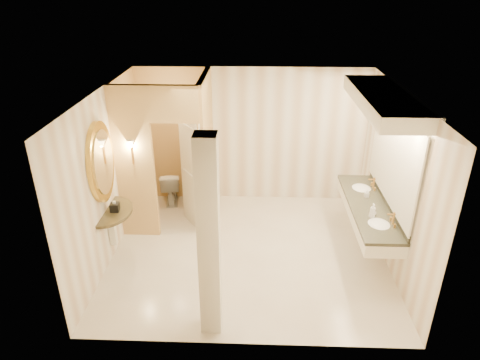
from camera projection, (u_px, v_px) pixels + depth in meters
name	position (u px, v px, depth m)	size (l,w,h in m)	color
floor	(248.00, 252.00, 7.22)	(4.50, 4.50, 0.00)	white
ceiling	(250.00, 94.00, 6.05)	(4.50, 4.50, 0.00)	silver
wall_back	(251.00, 136.00, 8.43)	(4.50, 0.02, 2.70)	white
wall_front	(246.00, 256.00, 4.83)	(4.50, 0.02, 2.70)	white
wall_left	(106.00, 177.00, 6.71)	(0.02, 4.00, 2.70)	white
wall_right	(395.00, 182.00, 6.56)	(0.02, 4.00, 2.70)	white
toilet_closet	(186.00, 153.00, 7.53)	(1.50, 1.55, 2.70)	#EFC67D
wall_sconce	(131.00, 145.00, 6.92)	(0.14, 0.14, 0.42)	#BC863C
vanity	(378.00, 162.00, 6.57)	(0.75, 2.40, 2.09)	white
console_shelf	(104.00, 184.00, 6.52)	(0.97, 0.97, 1.93)	black
pillar	(209.00, 241.00, 5.11)	(0.26, 0.26, 2.70)	white
tissue_box	(115.00, 207.00, 6.68)	(0.13, 0.13, 0.13)	black
toilet	(171.00, 187.00, 8.67)	(0.38, 0.67, 0.68)	white
soap_bottle_a	(367.00, 194.00, 7.10)	(0.06, 0.06, 0.13)	beige
soap_bottle_b	(374.00, 212.00, 6.57)	(0.08, 0.08, 0.10)	silver
soap_bottle_c	(373.00, 211.00, 6.48)	(0.09, 0.09, 0.24)	#C6B28C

